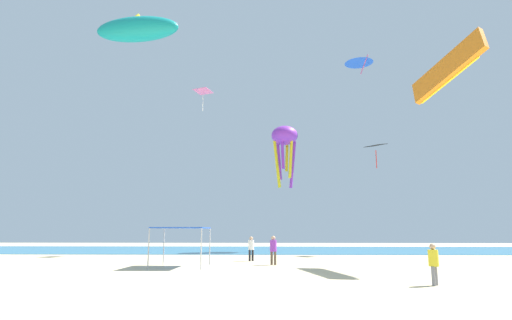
% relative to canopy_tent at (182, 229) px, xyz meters
% --- Properties ---
extents(ground, '(110.00, 110.00, 0.10)m').
position_rel_canopy_tent_xyz_m(ground, '(3.99, -4.44, -2.25)').
color(ground, beige).
extents(ocean_strip, '(110.00, 20.02, 0.03)m').
position_rel_canopy_tent_xyz_m(ocean_strip, '(3.99, 22.66, -2.19)').
color(ocean_strip, teal).
rests_on(ocean_strip, ground).
extents(canopy_tent, '(3.00, 3.36, 2.31)m').
position_rel_canopy_tent_xyz_m(canopy_tent, '(0.00, 0.00, 0.00)').
color(canopy_tent, '#B2B2B7').
rests_on(canopy_tent, ground).
extents(person_near_tent, '(0.38, 0.38, 1.60)m').
position_rel_canopy_tent_xyz_m(person_near_tent, '(11.63, -7.90, -1.26)').
color(person_near_tent, slate).
rests_on(person_near_tent, ground).
extents(person_leftmost, '(0.43, 0.43, 1.80)m').
position_rel_canopy_tent_xyz_m(person_leftmost, '(5.47, 1.74, -1.15)').
color(person_leftmost, brown).
rests_on(person_leftmost, ground).
extents(person_central, '(0.41, 0.41, 1.71)m').
position_rel_canopy_tent_xyz_m(person_central, '(3.93, 5.03, -1.20)').
color(person_central, black).
rests_on(person_central, ground).
extents(kite_diamond_black, '(2.27, 2.28, 2.37)m').
position_rel_canopy_tent_xyz_m(kite_diamond_black, '(15.39, 13.72, 7.81)').
color(kite_diamond_black, black).
extents(kite_octopus_purple, '(3.59, 3.59, 6.78)m').
position_rel_canopy_tent_xyz_m(kite_octopus_purple, '(6.95, 18.84, 9.84)').
color(kite_octopus_purple, purple).
extents(kite_inflatable_teal, '(8.45, 3.49, 3.11)m').
position_rel_canopy_tent_xyz_m(kite_inflatable_teal, '(-7.42, 11.59, 19.13)').
color(kite_inflatable_teal, teal).
extents(kite_delta_blue, '(4.11, 4.10, 2.73)m').
position_rel_canopy_tent_xyz_m(kite_delta_blue, '(16.38, 23.16, 20.65)').
color(kite_delta_blue, blue).
extents(kite_diamond_pink, '(2.04, 2.04, 2.18)m').
position_rel_canopy_tent_xyz_m(kite_diamond_pink, '(-1.39, 14.59, 13.73)').
color(kite_diamond_pink, pink).
extents(kite_parafoil_orange, '(2.96, 5.55, 3.61)m').
position_rel_canopy_tent_xyz_m(kite_parafoil_orange, '(16.86, 0.98, 10.29)').
color(kite_parafoil_orange, orange).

